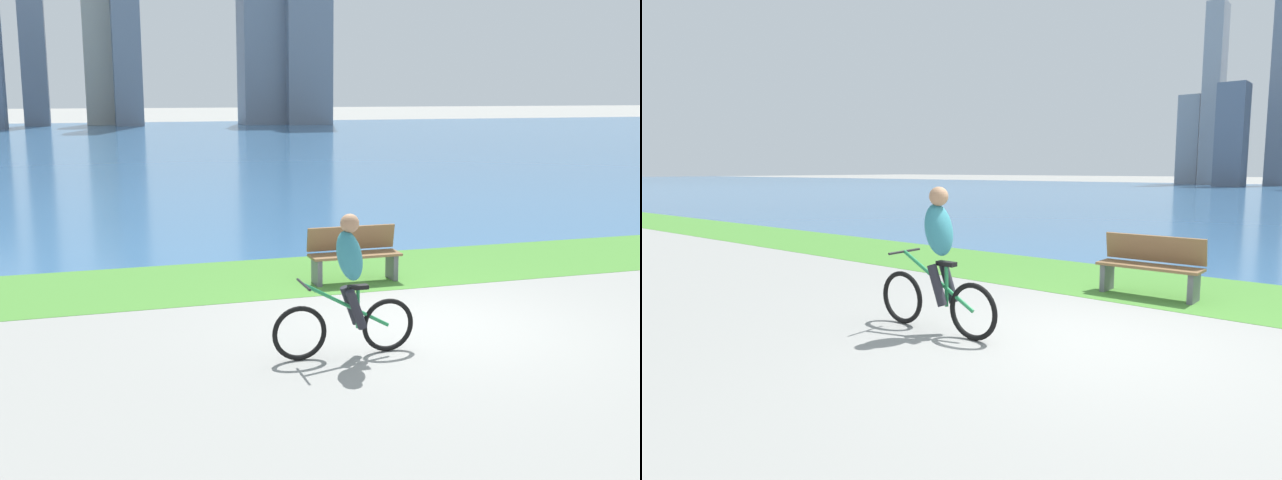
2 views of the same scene
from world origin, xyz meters
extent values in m
plane|color=gray|center=(0.00, 0.00, 0.00)|extent=(300.00, 300.00, 0.00)
cube|color=#478433|center=(0.00, 3.17, 0.00)|extent=(120.00, 2.79, 0.01)
torus|color=black|center=(-2.01, -0.84, 0.32)|extent=(0.65, 0.06, 0.65)
torus|color=black|center=(-0.92, -0.84, 0.32)|extent=(0.65, 0.06, 0.65)
cylinder|color=#268C4C|center=(-1.44, -0.84, 0.61)|extent=(1.06, 0.04, 0.61)
cylinder|color=#268C4C|center=(-1.30, -0.84, 0.56)|extent=(0.04, 0.04, 0.47)
cube|color=black|center=(-1.30, -0.84, 0.82)|extent=(0.24, 0.10, 0.05)
cylinder|color=black|center=(-1.96, -0.84, 0.90)|extent=(0.03, 0.52, 0.03)
ellipsoid|color=teal|center=(-1.41, -0.84, 1.20)|extent=(0.40, 0.36, 0.65)
sphere|color=#A57A59|center=(-1.41, -0.84, 1.58)|extent=(0.22, 0.22, 0.22)
cylinder|color=#26262D|center=(-1.35, -0.94, 0.58)|extent=(0.27, 0.11, 0.49)
cylinder|color=#26262D|center=(-1.35, -0.74, 0.58)|extent=(0.27, 0.11, 0.49)
cube|color=brown|center=(-0.15, 2.47, 0.45)|extent=(1.50, 0.45, 0.04)
cube|color=brown|center=(-0.15, 2.66, 0.70)|extent=(1.50, 0.11, 0.40)
cube|color=#595960|center=(0.50, 2.47, 0.23)|extent=(0.08, 0.37, 0.45)
cube|color=#595960|center=(-0.80, 2.47, 0.23)|extent=(0.08, 0.37, 0.45)
cube|color=#8C939E|center=(-18.63, 68.34, 5.63)|extent=(2.65, 2.50, 11.25)
cube|color=#8C939E|center=(-15.79, 67.31, 10.88)|extent=(2.05, 3.16, 21.75)
cube|color=slate|center=(-12.11, 61.23, 5.64)|extent=(2.89, 3.25, 11.28)
cube|color=slate|center=(-8.49, 67.24, 11.50)|extent=(2.24, 2.11, 22.99)
camera|label=1|loc=(-4.23, -8.91, 3.04)|focal=42.61mm
camera|label=2|loc=(2.63, -5.51, 1.88)|focal=30.64mm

